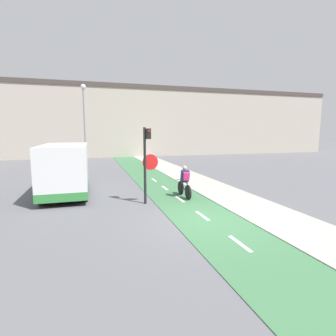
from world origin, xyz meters
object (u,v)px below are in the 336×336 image
Objects in this scene: van at (66,170)px; cyclist_near at (185,182)px; traffic_light_pole at (147,157)px; street_lamp_far at (85,120)px.

cyclist_near is at bearing -22.47° from van.
traffic_light_pole reaches higher than cyclist_near.
traffic_light_pole is at bearing -38.63° from van.
traffic_light_pole is at bearing -164.12° from cyclist_near.
traffic_light_pole is 9.66m from street_lamp_far.
cyclist_near is at bearing 15.88° from traffic_light_pole.
street_lamp_far reaches higher than cyclist_near.
street_lamp_far is 10.19m from cyclist_near.
traffic_light_pole is 4.50m from van.
van is (-0.90, -6.35, -2.73)m from street_lamp_far.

